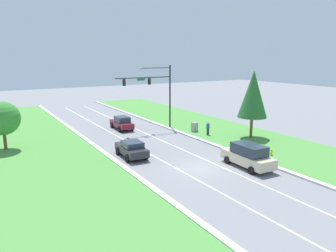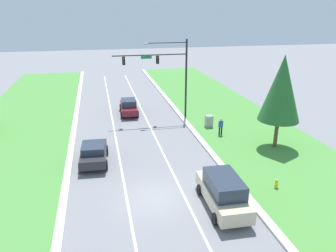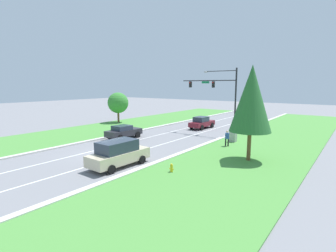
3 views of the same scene
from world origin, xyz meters
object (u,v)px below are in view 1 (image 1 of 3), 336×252
at_px(oak_near_left_tree, 3,118).
at_px(utility_cabinet, 195,127).
at_px(charcoal_sedan, 132,149).
at_px(fire_hydrant, 271,153).
at_px(burgundy_sedan, 122,123).
at_px(champagne_suv, 248,156).
at_px(pedestrian, 208,128).
at_px(conifer_near_right_tree, 253,94).
at_px(traffic_signal_mast, 156,88).

bearing_deg(oak_near_left_tree, utility_cabinet, -8.02).
height_order(charcoal_sedan, fire_hydrant, charcoal_sedan).
relative_size(burgundy_sedan, champagne_suv, 0.92).
bearing_deg(charcoal_sedan, utility_cabinet, 29.88).
relative_size(champagne_suv, oak_near_left_tree, 1.01).
relative_size(fire_hydrant, oak_near_left_tree, 0.14).
distance_m(charcoal_sedan, champagne_suv, 10.77).
height_order(pedestrian, conifer_near_right_tree, conifer_near_right_tree).
relative_size(burgundy_sedan, oak_near_left_tree, 0.94).
bearing_deg(oak_near_left_tree, traffic_signal_mast, 2.31).
height_order(champagne_suv, conifer_near_right_tree, conifer_near_right_tree).
bearing_deg(conifer_near_right_tree, traffic_signal_mast, 127.25).
bearing_deg(charcoal_sedan, conifer_near_right_tree, 1.89).
distance_m(burgundy_sedan, conifer_near_right_tree, 17.08).
distance_m(champagne_suv, utility_cabinet, 13.94).
distance_m(pedestrian, fire_hydrant, 9.90).
xyz_separation_m(pedestrian, fire_hydrant, (0.13, -9.89, -0.59)).
xyz_separation_m(burgundy_sedan, charcoal_sedan, (-3.90, -11.81, -0.05)).
bearing_deg(oak_near_left_tree, fire_hydrant, -34.87).
bearing_deg(pedestrian, conifer_near_right_tree, 117.42).
relative_size(utility_cabinet, pedestrian, 0.73).
distance_m(traffic_signal_mast, pedestrian, 8.54).
bearing_deg(pedestrian, traffic_signal_mast, -74.21).
xyz_separation_m(champagne_suv, utility_cabinet, (3.77, 13.42, -0.42)).
bearing_deg(pedestrian, champagne_suv, 53.03).
bearing_deg(champagne_suv, conifer_near_right_tree, 45.89).
bearing_deg(fire_hydrant, utility_cabinet, 92.14).
xyz_separation_m(traffic_signal_mast, champagne_suv, (-0.23, -17.16, -4.48)).
relative_size(utility_cabinet, conifer_near_right_tree, 0.16).
relative_size(traffic_signal_mast, fire_hydrant, 11.89).
relative_size(charcoal_sedan, utility_cabinet, 3.57).
relative_size(traffic_signal_mast, charcoal_sedan, 1.88).
xyz_separation_m(traffic_signal_mast, utility_cabinet, (3.54, -3.74, -4.90)).
relative_size(utility_cabinet, oak_near_left_tree, 0.25).
distance_m(traffic_signal_mast, champagne_suv, 17.74).
bearing_deg(fire_hydrant, oak_near_left_tree, 145.13).
height_order(burgundy_sedan, charcoal_sedan, burgundy_sedan).
bearing_deg(utility_cabinet, fire_hydrant, -87.86).
height_order(burgundy_sedan, fire_hydrant, burgundy_sedan).
relative_size(champagne_suv, conifer_near_right_tree, 0.65).
bearing_deg(fire_hydrant, traffic_signal_mast, 104.05).
xyz_separation_m(fire_hydrant, oak_near_left_tree, (-21.89, 15.25, 2.97)).
xyz_separation_m(charcoal_sedan, fire_hydrant, (11.71, -6.56, -0.48)).
relative_size(charcoal_sedan, fire_hydrant, 6.34).
relative_size(champagne_suv, fire_hydrant, 7.30).
bearing_deg(pedestrian, charcoal_sedan, -0.64).
distance_m(burgundy_sedan, pedestrian, 11.44).
relative_size(pedestrian, conifer_near_right_tree, 0.21).
height_order(charcoal_sedan, conifer_near_right_tree, conifer_near_right_tree).
distance_m(champagne_suv, oak_near_left_tree, 24.24).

